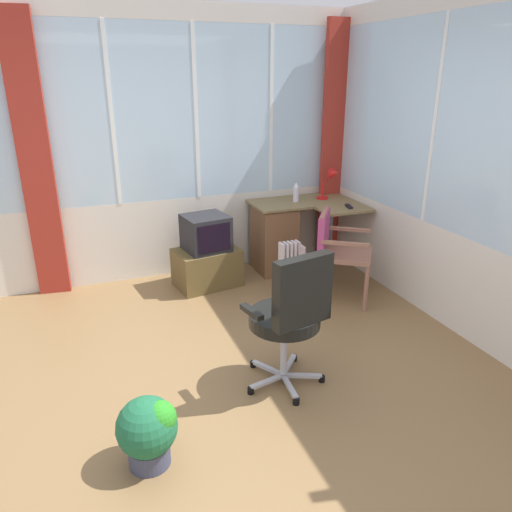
% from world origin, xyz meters
% --- Properties ---
extents(ground, '(5.14, 5.77, 0.06)m').
position_xyz_m(ground, '(0.00, 0.00, -0.03)').
color(ground, olive).
extents(north_window_panel, '(4.14, 0.07, 2.73)m').
position_xyz_m(north_window_panel, '(0.00, 2.41, 1.37)').
color(north_window_panel, silver).
rests_on(north_window_panel, ground).
extents(east_window_panel, '(0.07, 4.77, 2.73)m').
position_xyz_m(east_window_panel, '(2.10, -0.00, 1.36)').
color(east_window_panel, silver).
rests_on(east_window_panel, ground).
extents(curtain_north_left, '(0.30, 0.11, 2.63)m').
position_xyz_m(curtain_north_left, '(-1.14, 2.33, 1.32)').
color(curtain_north_left, '#A62F23').
rests_on(curtain_north_left, ground).
extents(curtain_corner, '(0.30, 0.08, 2.63)m').
position_xyz_m(curtain_corner, '(1.97, 2.28, 1.32)').
color(curtain_corner, '#A62F23').
rests_on(curtain_corner, ground).
extents(desk, '(1.12, 0.88, 0.77)m').
position_xyz_m(desk, '(1.21, 2.08, 0.41)').
color(desk, olive).
rests_on(desk, ground).
extents(desk_lamp, '(0.23, 0.20, 0.36)m').
position_xyz_m(desk_lamp, '(1.83, 2.04, 1.00)').
color(desk_lamp, red).
rests_on(desk_lamp, desk).
extents(tv_remote, '(0.08, 0.16, 0.02)m').
position_xyz_m(tv_remote, '(1.83, 1.66, 0.78)').
color(tv_remote, black).
rests_on(tv_remote, desk).
extents(spray_bottle, '(0.06, 0.06, 0.22)m').
position_xyz_m(spray_bottle, '(1.42, 2.08, 0.87)').
color(spray_bottle, silver).
rests_on(spray_bottle, desk).
extents(wooden_armchair, '(0.67, 0.67, 0.87)m').
position_xyz_m(wooden_armchair, '(1.41, 1.20, 0.57)').
color(wooden_armchair, '#93634D').
rests_on(wooden_armchair, ground).
extents(office_chair, '(0.62, 0.57, 1.02)m').
position_xyz_m(office_chair, '(0.42, 0.03, 0.60)').
color(office_chair, '#B7B7BF').
rests_on(office_chair, ground).
extents(tv_on_stand, '(0.70, 0.53, 0.76)m').
position_xyz_m(tv_on_stand, '(0.35, 1.94, 0.33)').
color(tv_on_stand, brown).
rests_on(tv_on_stand, ground).
extents(space_heater, '(0.27, 0.18, 0.60)m').
position_xyz_m(space_heater, '(1.02, 1.31, 0.31)').
color(space_heater, silver).
rests_on(space_heater, ground).
extents(potted_plant, '(0.34, 0.34, 0.43)m').
position_xyz_m(potted_plant, '(-0.63, -0.36, 0.24)').
color(potted_plant, '#3C415A').
rests_on(potted_plant, ground).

